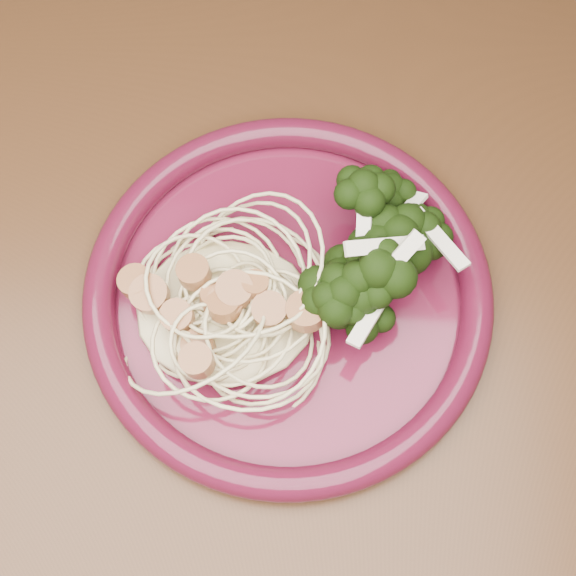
# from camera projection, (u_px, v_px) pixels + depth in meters

# --- Properties ---
(dining_table) EXTENTS (1.20, 0.80, 0.75)m
(dining_table) POSITION_uv_depth(u_px,v_px,m) (155.00, 363.00, 0.63)
(dining_table) COLOR #472814
(dining_table) RESTS_ON ground
(dinner_plate) EXTENTS (0.35, 0.35, 0.02)m
(dinner_plate) POSITION_uv_depth(u_px,v_px,m) (288.00, 294.00, 0.53)
(dinner_plate) COLOR #521024
(dinner_plate) RESTS_ON dining_table
(spaghetti_pile) EXTENTS (0.15, 0.14, 0.03)m
(spaghetti_pile) POSITION_uv_depth(u_px,v_px,m) (225.00, 307.00, 0.52)
(spaghetti_pile) COLOR beige
(spaghetti_pile) RESTS_ON dinner_plate
(scallop_cluster) EXTENTS (0.15, 0.15, 0.04)m
(scallop_cluster) POSITION_uv_depth(u_px,v_px,m) (221.00, 287.00, 0.49)
(scallop_cluster) COLOR #A87045
(scallop_cluster) RESTS_ON spaghetti_pile
(broccoli_pile) EXTENTS (0.14, 0.17, 0.05)m
(broccoli_pile) POSITION_uv_depth(u_px,v_px,m) (365.00, 259.00, 0.52)
(broccoli_pile) COLOR black
(broccoli_pile) RESTS_ON dinner_plate
(onion_garnish) EXTENTS (0.09, 0.11, 0.05)m
(onion_garnish) POSITION_uv_depth(u_px,v_px,m) (370.00, 237.00, 0.49)
(onion_garnish) COLOR white
(onion_garnish) RESTS_ON broccoli_pile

